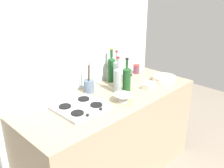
{
  "coord_description": "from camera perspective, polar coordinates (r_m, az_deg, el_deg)",
  "views": [
    {
      "loc": [
        -1.51,
        -1.48,
        1.86
      ],
      "look_at": [
        0.0,
        0.0,
        1.02
      ],
      "focal_mm": 40.03,
      "sensor_mm": 36.0,
      "label": 1
    }
  ],
  "objects": [
    {
      "name": "wine_bottle_mid_right",
      "position": [
        2.51,
        1.04,
        2.7
      ],
      "size": [
        0.06,
        0.06,
        0.37
      ],
      "color": "gray",
      "rests_on": "counter_block"
    },
    {
      "name": "condiment_jar_front",
      "position": [
        2.63,
        3.78,
        1.29
      ],
      "size": [
        0.08,
        0.08,
        0.09
      ],
      "color": "#9E998C",
      "rests_on": "counter_block"
    },
    {
      "name": "utensil_crock",
      "position": [
        2.38,
        -5.32,
        -0.38
      ],
      "size": [
        0.1,
        0.1,
        0.29
      ],
      "color": "slate",
      "rests_on": "counter_block"
    },
    {
      "name": "backsplash_panel",
      "position": [
        2.51,
        -6.22,
        4.0
      ],
      "size": [
        1.9,
        0.06,
        2.21
      ],
      "primitive_type": "cube",
      "color": "silver",
      "rests_on": "ground"
    },
    {
      "name": "butter_dish",
      "position": [
        2.51,
        8.45,
        -0.38
      ],
      "size": [
        0.15,
        0.1,
        0.05
      ],
      "primitive_type": "cube",
      "rotation": [
        0.0,
        0.0,
        0.13
      ],
      "color": "silver",
      "rests_on": "counter_block"
    },
    {
      "name": "wine_bottle_rightmost",
      "position": [
        2.35,
        1.34,
        1.1
      ],
      "size": [
        0.07,
        0.07,
        0.35
      ],
      "color": "gray",
      "rests_on": "counter_block"
    },
    {
      "name": "wine_bottle_leftmost",
      "position": [
        2.62,
        -0.12,
        3.54
      ],
      "size": [
        0.08,
        0.08,
        0.37
      ],
      "color": "#19471E",
      "rests_on": "counter_block"
    },
    {
      "name": "condiment_jar_spare",
      "position": [
        2.76,
        3.41,
        2.25
      ],
      "size": [
        0.07,
        0.07,
        0.09
      ],
      "color": "#C64C2D",
      "rests_on": "counter_block"
    },
    {
      "name": "wine_bottle_mid_left",
      "position": [
        2.38,
        3.36,
        1.26
      ],
      "size": [
        0.08,
        0.08,
        0.34
      ],
      "color": "#19471E",
      "rests_on": "counter_block"
    },
    {
      "name": "mixing_bowl",
      "position": [
        2.2,
        2.55,
        -3.14
      ],
      "size": [
        0.17,
        0.17,
        0.07
      ],
      "color": "white",
      "rests_on": "counter_block"
    },
    {
      "name": "condiment_jar_rear",
      "position": [
        2.91,
        5.58,
        3.47
      ],
      "size": [
        0.08,
        0.08,
        0.11
      ],
      "color": "#66384C",
      "rests_on": "counter_block"
    },
    {
      "name": "plate_stack",
      "position": [
        2.72,
        11.83,
        1.17
      ],
      "size": [
        0.25,
        0.25,
        0.06
      ],
      "color": "silver",
      "rests_on": "counter_block"
    },
    {
      "name": "counter_block",
      "position": [
        2.54,
        0.0,
        -12.02
      ],
      "size": [
        1.8,
        0.7,
        0.9
      ],
      "primitive_type": "cube",
      "color": "tan",
      "rests_on": "ground"
    },
    {
      "name": "stovetop_hob",
      "position": [
        2.1,
        -7.13,
        -5.27
      ],
      "size": [
        0.4,
        0.37,
        0.04
      ],
      "color": "#B2B2B7",
      "rests_on": "counter_block"
    }
  ]
}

